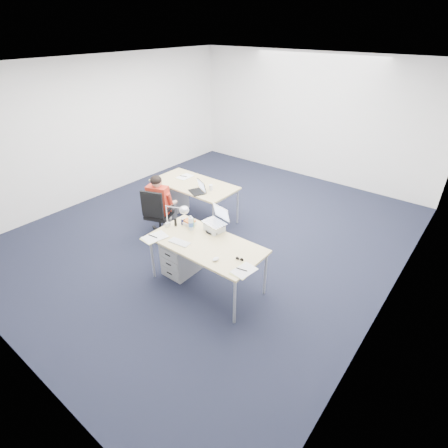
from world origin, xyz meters
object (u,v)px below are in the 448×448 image
object	(u,v)px
computer_mouse	(216,259)
water_bottle	(191,223)
can_koozie	(183,221)
headphones	(212,230)
far_cup	(211,188)
wireless_keyboard	(179,242)
book_stack	(189,223)
office_chair	(159,223)
seated_person	(163,204)
sunglasses	(240,259)
drawer_pedestal_far	(173,197)
desk_near	(206,246)
desk_far	(194,186)
drawer_pedestal_near	(181,256)
cordless_phone	(175,222)
dark_laptop	(196,187)
silver_laptop	(214,220)
bear_figurine	(192,223)
desk_lamp	(173,215)

from	to	relation	value
computer_mouse	water_bottle	size ratio (longest dim) A/B	0.46
computer_mouse	can_koozie	bearing A→B (deg)	162.43
headphones	far_cup	world-z (taller)	far_cup
wireless_keyboard	book_stack	size ratio (longest dim) A/B	1.75
office_chair	seated_person	world-z (taller)	seated_person
computer_mouse	sunglasses	world-z (taller)	computer_mouse
drawer_pedestal_far	headphones	bearing A→B (deg)	-29.27
desk_near	seated_person	bearing A→B (deg)	157.56
desk_far	far_cup	xyz separation A→B (m)	(0.43, -0.03, 0.10)
sunglasses	drawer_pedestal_near	bearing A→B (deg)	166.63
seated_person	cordless_phone	size ratio (longest dim) A/B	8.72
dark_laptop	far_cup	bearing A→B (deg)	83.48
headphones	cordless_phone	xyz separation A→B (m)	(-0.52, -0.21, 0.05)
desk_near	drawer_pedestal_near	bearing A→B (deg)	179.66
drawer_pedestal_far	cordless_phone	world-z (taller)	cordless_phone
silver_laptop	desk_far	bearing A→B (deg)	152.95
headphones	can_koozie	xyz separation A→B (m)	(-0.48, -0.10, 0.03)
drawer_pedestal_near	wireless_keyboard	world-z (taller)	wireless_keyboard
desk_near	bear_figurine	world-z (taller)	bear_figurine
drawer_pedestal_far	desk_far	bearing A→B (deg)	0.51
drawer_pedestal_near	bear_figurine	world-z (taller)	bear_figurine
seated_person	silver_laptop	size ratio (longest dim) A/B	3.31
seated_person	silver_laptop	bearing A→B (deg)	-31.38
desk_near	desk_far	size ratio (longest dim) A/B	1.00
seated_person	book_stack	distance (m)	1.17
bear_figurine	far_cup	size ratio (longest dim) A/B	1.67
drawer_pedestal_far	far_cup	xyz separation A→B (m)	(1.03, -0.02, 0.50)
drawer_pedestal_near	dark_laptop	bearing A→B (deg)	121.18
office_chair	desk_near	bearing A→B (deg)	-38.84
seated_person	book_stack	bearing A→B (deg)	-40.86
water_bottle	cordless_phone	bearing A→B (deg)	-164.24
drawer_pedestal_far	silver_laptop	world-z (taller)	silver_laptop
cordless_phone	seated_person	bearing A→B (deg)	150.11
wireless_keyboard	cordless_phone	bearing A→B (deg)	134.91
desk_lamp	drawer_pedestal_far	bearing A→B (deg)	129.71
silver_laptop	book_stack	distance (m)	0.43
water_bottle	computer_mouse	bearing A→B (deg)	-25.59
book_stack	cordless_phone	size ratio (longest dim) A/B	1.31
seated_person	dark_laptop	distance (m)	0.66
desk_far	book_stack	bearing A→B (deg)	-50.11
wireless_keyboard	computer_mouse	distance (m)	0.64
water_bottle	far_cup	xyz separation A→B (m)	(-0.65, 1.21, -0.06)
desk_near	sunglasses	world-z (taller)	sunglasses
desk_lamp	headphones	bearing A→B (deg)	24.38
book_stack	sunglasses	bearing A→B (deg)	-12.77
water_bottle	sunglasses	world-z (taller)	water_bottle
book_stack	dark_laptop	xyz separation A→B (m)	(-0.68, 0.91, 0.07)
sunglasses	headphones	bearing A→B (deg)	144.86
can_koozie	water_bottle	xyz separation A→B (m)	(0.20, -0.04, 0.06)
headphones	desk_lamp	xyz separation A→B (m)	(-0.47, -0.29, 0.21)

